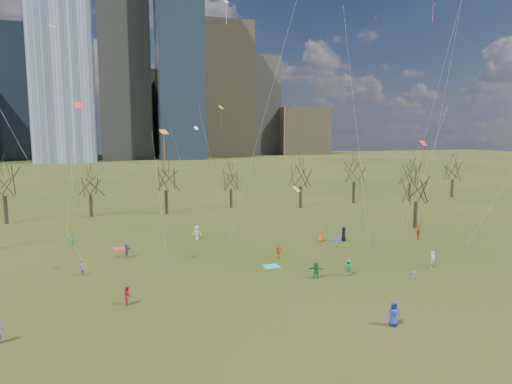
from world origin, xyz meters
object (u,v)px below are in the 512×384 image
object	(u,v)px
blanket_teal	(271,266)
person_0	(394,314)
person_4	(279,251)
blanket_crimson	(120,249)
blanket_navy	(339,240)
person_1	(433,260)
person_2	(128,295)

from	to	relation	value
blanket_teal	person_0	size ratio (longest dim) A/B	0.89
person_0	person_4	xyz separation A→B (m)	(-1.75, 18.85, -0.11)
blanket_teal	blanket_crimson	world-z (taller)	same
blanket_teal	blanket_crimson	distance (m)	19.13
blanket_navy	person_1	world-z (taller)	person_1
person_4	person_1	bearing A→B (deg)	-169.74
person_4	blanket_teal	bearing A→B (deg)	96.56
blanket_crimson	person_2	size ratio (longest dim) A/B	1.03
blanket_navy	blanket_crimson	world-z (taller)	same
blanket_crimson	blanket_navy	bearing A→B (deg)	-8.48
blanket_teal	blanket_navy	size ratio (longest dim) A/B	1.00
person_1	blanket_teal	bearing A→B (deg)	138.48
person_2	blanket_navy	bearing A→B (deg)	-65.57
person_2	person_4	xyz separation A→B (m)	(16.23, 8.94, 0.01)
person_4	person_2	bearing A→B (deg)	69.59
blanket_crimson	person_1	bearing A→B (deg)	-30.26
person_0	blanket_crimson	bearing A→B (deg)	142.83
blanket_navy	person_2	distance (m)	30.24
blanket_navy	person_1	xyz separation A→B (m)	(3.41, -13.63, 0.87)
blanket_teal	person_4	size ratio (longest dim) A/B	1.01
person_0	person_2	bearing A→B (deg)	171.23
person_2	person_4	world-z (taller)	person_4
person_1	blanket_navy	bearing A→B (deg)	81.92
blanket_teal	person_0	distance (m)	16.64
blanket_navy	person_1	size ratio (longest dim) A/B	0.91
blanket_crimson	person_0	size ratio (longest dim) A/B	0.89
blanket_teal	person_1	world-z (taller)	person_1
person_1	person_2	xyz separation A→B (m)	(-29.93, -0.88, -0.11)
person_1	person_4	world-z (taller)	person_1
blanket_teal	person_1	distance (m)	16.43
person_1	person_4	distance (m)	15.90
person_0	person_1	distance (m)	16.10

